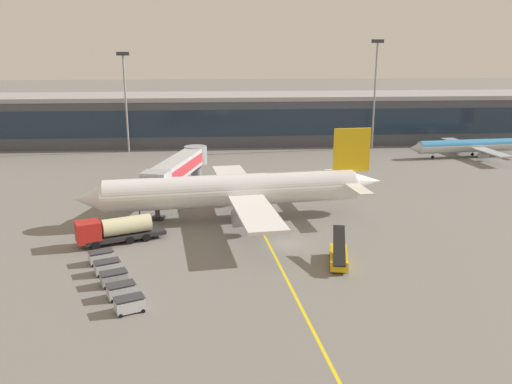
{
  "coord_description": "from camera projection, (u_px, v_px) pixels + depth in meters",
  "views": [
    {
      "loc": [
        -8.32,
        -61.23,
        23.57
      ],
      "look_at": [
        -3.14,
        8.25,
        4.5
      ],
      "focal_mm": 37.24,
      "sensor_mm": 36.0,
      "label": 1
    }
  ],
  "objects": [
    {
      "name": "apron_lead_in_line",
      "position": [
        266.0,
        239.0,
        67.47
      ],
      "size": [
        7.05,
        79.74,
        0.01
      ],
      "primitive_type": "cube",
      "rotation": [
        0.0,
        0.0,
        0.08
      ],
      "color": "yellow",
      "rests_on": "ground_plane"
    },
    {
      "name": "jet_bridge",
      "position": [
        179.0,
        167.0,
        83.65
      ],
      "size": [
        8.94,
        22.68,
        6.99
      ],
      "color": "#B2B7BC",
      "rests_on": "ground_plane"
    },
    {
      "name": "apron_light_mast_1",
      "position": [
        125.0,
        94.0,
        120.08
      ],
      "size": [
        2.8,
        0.5,
        22.55
      ],
      "color": "gray",
      "rests_on": "ground_plane"
    },
    {
      "name": "apron_light_mast_2",
      "position": [
        375.0,
        87.0,
        123.84
      ],
      "size": [
        2.8,
        0.5,
        25.27
      ],
      "color": "gray",
      "rests_on": "ground_plane"
    },
    {
      "name": "ground_plane",
      "position": [
        286.0,
        244.0,
        65.71
      ],
      "size": [
        700.0,
        700.0,
        0.0
      ],
      "primitive_type": "plane",
      "color": "slate"
    },
    {
      "name": "baggage_cart_1",
      "position": [
        121.0,
        290.0,
        51.43
      ],
      "size": [
        3.04,
        2.44,
        1.48
      ],
      "color": "#B2B7BC",
      "rests_on": "ground_plane"
    },
    {
      "name": "commuter_jet_far",
      "position": [
        471.0,
        146.0,
        116.96
      ],
      "size": [
        29.43,
        23.39,
        7.74
      ],
      "color": "#B2B7BC",
      "rests_on": "ground_plane"
    },
    {
      "name": "terminal_building",
      "position": [
        321.0,
        117.0,
        136.88
      ],
      "size": [
        195.95,
        19.5,
        12.08
      ],
      "color": "#424751",
      "rests_on": "ground_plane"
    },
    {
      "name": "baggage_cart_4",
      "position": [
        101.0,
        257.0,
        59.68
      ],
      "size": [
        3.04,
        2.44,
        1.48
      ],
      "color": "#B2B7BC",
      "rests_on": "ground_plane"
    },
    {
      "name": "fuel_tanker",
      "position": [
        115.0,
        230.0,
        65.62
      ],
      "size": [
        10.93,
        6.46,
        3.25
      ],
      "color": "#232326",
      "rests_on": "ground_plane"
    },
    {
      "name": "baggage_cart_2",
      "position": [
        114.0,
        278.0,
        54.18
      ],
      "size": [
        3.04,
        2.44,
        1.48
      ],
      "color": "gray",
      "rests_on": "ground_plane"
    },
    {
      "name": "baggage_cart_3",
      "position": [
        107.0,
        267.0,
        56.93
      ],
      "size": [
        3.04,
        2.44,
        1.48
      ],
      "color": "#B2B7BC",
      "rests_on": "ground_plane"
    },
    {
      "name": "belt_loader",
      "position": [
        339.0,
        256.0,
        59.34
      ],
      "size": [
        3.07,
        7.02,
        3.49
      ],
      "color": "yellow",
      "rests_on": "ground_plane"
    },
    {
      "name": "baggage_cart_0",
      "position": [
        130.0,
        304.0,
        48.68
      ],
      "size": [
        3.04,
        2.44,
        1.48
      ],
      "color": "#B2B7BC",
      "rests_on": "ground_plane"
    },
    {
      "name": "main_airliner",
      "position": [
        234.0,
        190.0,
        74.03
      ],
      "size": [
        43.5,
        34.45,
        12.48
      ],
      "color": "white",
      "rests_on": "ground_plane"
    }
  ]
}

